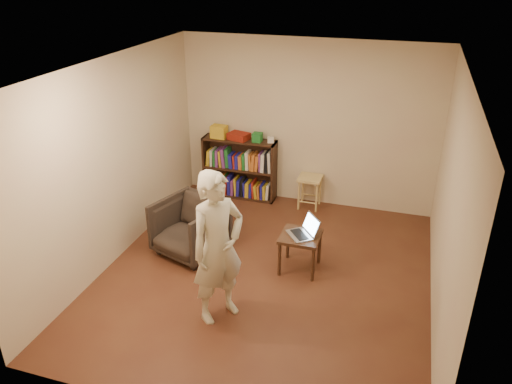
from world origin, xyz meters
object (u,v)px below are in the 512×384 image
(armchair, at_px, (190,228))
(person, at_px, (218,248))
(stool, at_px, (310,183))
(side_table, at_px, (300,241))
(laptop, at_px, (304,231))
(bookshelf, at_px, (240,171))

(armchair, bearing_deg, person, -33.87)
(stool, height_order, person, person)
(stool, distance_m, side_table, 1.77)
(stool, height_order, side_table, stool)
(laptop, distance_m, person, 1.38)
(bookshelf, relative_size, side_table, 2.40)
(bookshelf, bearing_deg, armchair, -91.84)
(armchair, distance_m, person, 1.47)
(stool, relative_size, person, 0.30)
(stool, distance_m, armchair, 2.19)
(side_table, height_order, laptop, laptop)
(bookshelf, distance_m, stool, 1.19)
(bookshelf, bearing_deg, laptop, -50.81)
(armchair, height_order, laptop, armchair)
(side_table, height_order, person, person)
(stool, relative_size, side_table, 1.04)
(laptop, bearing_deg, person, -68.57)
(stool, height_order, armchair, armchair)
(armchair, relative_size, side_table, 1.66)
(bookshelf, height_order, person, person)
(person, bearing_deg, laptop, 4.17)
(bookshelf, distance_m, side_table, 2.32)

